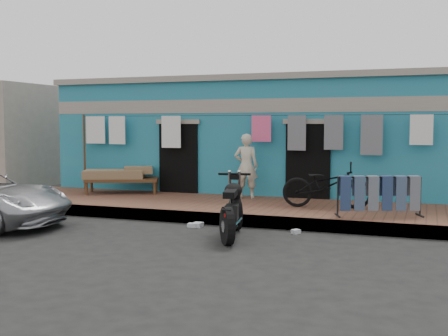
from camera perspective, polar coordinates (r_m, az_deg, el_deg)
ground at (r=10.27m, az=-3.86°, el=-7.24°), size 80.00×80.00×0.00m
sidewalk at (r=13.00m, az=1.51°, el=-4.18°), size 28.00×3.00×0.25m
curb at (r=11.65m, az=-0.76°, el=-5.19°), size 28.00×0.10×0.25m
building at (r=16.69m, az=5.89°, el=3.09°), size 12.20×5.20×3.36m
clothesline at (r=14.11m, az=2.38°, el=3.31°), size 10.06×0.06×2.10m
seated_person at (r=13.80m, az=2.26°, el=0.19°), size 0.64×0.49×1.60m
bicycle at (r=12.48m, az=10.38°, el=-1.19°), size 1.98×0.91×1.23m
motorcycle at (r=10.37m, az=0.78°, el=-3.90°), size 1.41×2.05×1.14m
charpoy at (r=15.18m, az=-10.29°, el=-1.25°), size 2.66×2.36×0.67m
jeans_rack at (r=11.60m, az=15.48°, el=-2.70°), size 1.96×1.48×0.83m
litter_a at (r=11.43m, az=-3.23°, el=-5.83°), size 0.18×0.14×0.08m
litter_b at (r=10.84m, az=7.30°, el=-6.42°), size 0.18×0.20×0.08m
litter_c at (r=11.45m, az=-2.69°, el=-5.78°), size 0.18×0.23×0.09m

